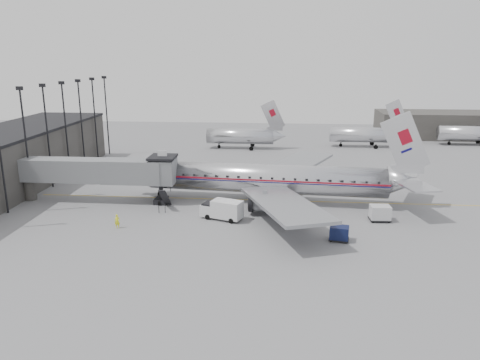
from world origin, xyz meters
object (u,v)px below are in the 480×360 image
object	(u,v)px
airliner	(272,179)
service_van	(222,209)
ramp_worker	(117,221)
baggage_cart_white	(380,213)
baggage_cart_navy	(339,233)

from	to	relation	value
airliner	service_van	world-z (taller)	airliner
service_van	ramp_worker	world-z (taller)	service_van
baggage_cart_white	airliner	bearing A→B (deg)	150.78
baggage_cart_navy	baggage_cart_white	bearing A→B (deg)	60.75
baggage_cart_navy	airliner	bearing A→B (deg)	130.35
service_van	ramp_worker	xyz separation A→B (m)	(-11.59, -4.02, -0.44)
airliner	service_van	bearing A→B (deg)	-123.13
baggage_cart_navy	service_van	bearing A→B (deg)	167.46
baggage_cart_white	baggage_cart_navy	bearing A→B (deg)	-132.72
baggage_cart_navy	ramp_worker	size ratio (longest dim) A/B	1.43
airliner	service_van	distance (m)	9.62
baggage_cart_navy	ramp_worker	bearing A→B (deg)	-173.14
airliner	ramp_worker	bearing A→B (deg)	-142.04
ramp_worker	baggage_cart_white	bearing A→B (deg)	1.20
service_van	baggage_cart_white	distance (m)	18.84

